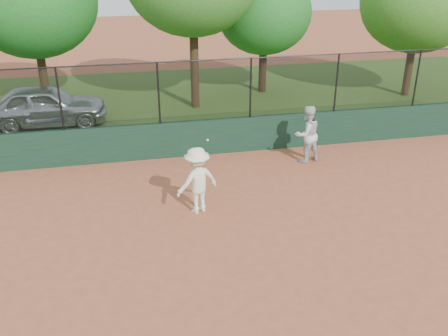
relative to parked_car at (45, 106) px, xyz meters
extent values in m
plane|color=#AE5838|center=(4.56, -10.12, -0.78)|extent=(80.00, 80.00, 0.00)
cube|color=#1B3C28|center=(4.56, -4.12, -0.18)|extent=(26.00, 0.20, 1.20)
cube|color=#2F4F18|center=(4.56, 1.88, -0.78)|extent=(36.00, 12.00, 0.01)
imported|color=#ADB1B7|center=(0.00, 0.00, 0.00)|extent=(4.59, 1.85, 1.56)
imported|color=silver|center=(8.61, -5.38, 0.15)|extent=(1.07, 0.93, 1.87)
imported|color=white|center=(4.65, -7.92, 0.13)|extent=(1.34, 1.06, 1.82)
sphere|color=#F0F837|center=(4.89, -8.13, 1.32)|extent=(0.06, 0.06, 0.06)
cube|color=black|center=(4.56, -4.12, 1.42)|extent=(26.00, 0.02, 2.00)
cylinder|color=black|center=(4.56, -4.12, 2.40)|extent=(26.00, 0.04, 0.04)
cylinder|color=black|center=(1.06, -4.12, 1.42)|extent=(0.06, 0.06, 2.00)
cylinder|color=black|center=(4.06, -4.12, 1.42)|extent=(0.06, 0.06, 2.00)
cylinder|color=black|center=(7.06, -4.12, 1.42)|extent=(0.06, 0.06, 2.00)
cylinder|color=black|center=(10.06, -4.12, 1.42)|extent=(0.06, 0.06, 2.00)
cylinder|color=black|center=(13.06, -4.12, 1.42)|extent=(0.06, 0.06, 2.00)
cylinder|color=#452F18|center=(-0.27, 2.60, 0.38)|extent=(0.36, 0.36, 2.32)
ellipsoid|color=#1D671F|center=(-0.27, 2.60, 3.53)|extent=(5.17, 4.70, 4.47)
cylinder|color=#432D18|center=(6.01, 1.09, 0.83)|extent=(0.36, 0.36, 3.22)
cylinder|color=#382212|center=(9.48, 2.74, 0.20)|extent=(0.36, 0.36, 1.96)
ellipsoid|color=#206521|center=(9.48, 2.74, 2.82)|extent=(4.26, 3.87, 3.68)
cylinder|color=#4C301B|center=(15.84, 0.82, 0.32)|extent=(0.36, 0.36, 2.20)
ellipsoid|color=#376D1F|center=(15.84, 0.82, 3.41)|extent=(5.14, 4.67, 4.44)
camera|label=1|loc=(2.90, -19.45, 5.87)|focal=40.00mm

